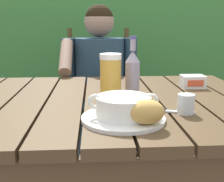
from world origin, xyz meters
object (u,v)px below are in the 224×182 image
at_px(butter_tub, 193,82).
at_px(table_knife, 164,111).
at_px(soup_bowl, 123,106).
at_px(beer_bottle, 132,73).
at_px(beer_glass, 111,78).
at_px(water_glass_small, 186,104).
at_px(person_eating, 99,81).
at_px(chair_near_diner, 100,104).
at_px(bread_roll, 147,112).
at_px(serving_plate, 123,118).

distance_m(butter_tub, table_knife, 0.43).
distance_m(soup_bowl, beer_bottle, 0.28).
bearing_deg(beer_bottle, butter_tub, 28.66).
relative_size(beer_glass, water_glass_small, 2.79).
bearing_deg(person_eating, beer_glass, -87.95).
bearing_deg(butter_tub, beer_glass, -151.48).
relative_size(chair_near_diner, person_eating, 0.87).
relative_size(soup_bowl, beer_bottle, 0.90).
xyz_separation_m(bread_roll, butter_tub, (0.31, 0.51, -0.02)).
relative_size(serving_plate, beer_bottle, 1.06).
xyz_separation_m(soup_bowl, water_glass_small, (0.22, 0.05, -0.01)).
distance_m(person_eating, soup_bowl, 0.99).
xyz_separation_m(person_eating, butter_tub, (0.42, -0.54, 0.10)).
height_order(bread_roll, butter_tub, bread_roll).
bearing_deg(beer_bottle, table_knife, -66.35).
relative_size(beer_glass, beer_bottle, 0.75).
xyz_separation_m(bread_roll, beer_glass, (-0.09, 0.29, 0.04)).
relative_size(bread_roll, beer_bottle, 0.43).
relative_size(chair_near_diner, soup_bowl, 4.65).
xyz_separation_m(person_eating, bread_roll, (0.11, -1.05, 0.12)).
bearing_deg(table_knife, person_eating, 102.55).
bearing_deg(chair_near_diner, beer_glass, -88.57).
relative_size(beer_glass, table_knife, 1.11).
bearing_deg(beer_bottle, chair_near_diner, 97.07).
height_order(person_eating, beer_bottle, person_eating).
height_order(serving_plate, beer_glass, beer_glass).
bearing_deg(chair_near_diner, person_eating, -90.84).
xyz_separation_m(soup_bowl, beer_glass, (-0.03, 0.22, 0.05)).
xyz_separation_m(soup_bowl, table_knife, (0.15, 0.08, -0.04)).
bearing_deg(serving_plate, water_glass_small, 14.17).
bearing_deg(water_glass_small, table_knife, 161.21).
height_order(person_eating, water_glass_small, person_eating).
relative_size(chair_near_diner, beer_bottle, 4.17).
distance_m(soup_bowl, beer_glass, 0.23).
bearing_deg(water_glass_small, chair_near_diner, 103.15).
relative_size(person_eating, water_glass_small, 17.93).
bearing_deg(beer_glass, person_eating, 92.05).
height_order(water_glass_small, table_knife, water_glass_small).
distance_m(water_glass_small, butter_tub, 0.42).
bearing_deg(serving_plate, chair_near_diner, 92.41).
height_order(serving_plate, soup_bowl, soup_bowl).
height_order(beer_glass, beer_bottle, beer_bottle).
bearing_deg(butter_tub, soup_bowl, -130.21).
distance_m(person_eating, serving_plate, 0.99).
relative_size(bread_roll, butter_tub, 1.00).
bearing_deg(table_knife, serving_plate, -152.67).
height_order(person_eating, beer_glass, person_eating).
xyz_separation_m(water_glass_small, butter_tub, (0.16, 0.38, -0.00)).
height_order(serving_plate, table_knife, serving_plate).
distance_m(chair_near_diner, soup_bowl, 1.24).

